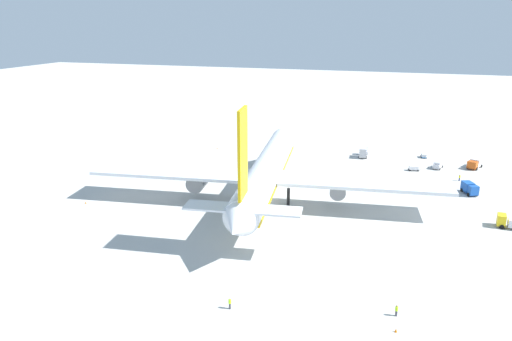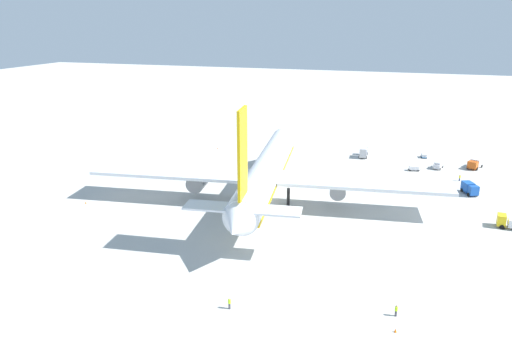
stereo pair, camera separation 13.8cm
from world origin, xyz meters
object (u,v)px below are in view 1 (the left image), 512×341
(service_truck_3, at_px, (363,152))
(service_van, at_px, (438,165))
(ground_worker_3, at_px, (397,311))
(traffic_cone_1, at_px, (396,330))
(traffic_cone_0, at_px, (217,148))
(ground_worker_2, at_px, (460,178))
(baggage_cart_0, at_px, (414,168))
(service_truck_4, at_px, (511,222))
(service_truck_0, at_px, (475,163))
(service_truck_1, at_px, (470,188))
(airliner, at_px, (266,172))
(traffic_cone_2, at_px, (86,202))
(baggage_cart_2, at_px, (424,155))
(ground_worker_1, at_px, (230,303))

(service_truck_3, distance_m, service_van, 21.91)
(ground_worker_3, height_order, traffic_cone_1, ground_worker_3)
(service_truck_3, height_order, traffic_cone_0, service_truck_3)
(ground_worker_2, height_order, traffic_cone_0, ground_worker_2)
(baggage_cart_0, distance_m, traffic_cone_0, 60.66)
(service_truck_4, xyz_separation_m, baggage_cart_0, (34.13, 18.46, -0.59))
(service_truck_0, relative_size, service_truck_1, 1.22)
(airliner, height_order, ground_worker_3, airliner)
(airliner, bearing_deg, traffic_cone_2, 108.68)
(airliner, relative_size, traffic_cone_1, 145.20)
(service_truck_1, height_order, service_truck_4, service_truck_1)
(service_truck_1, height_order, ground_worker_2, service_truck_1)
(service_truck_3, distance_m, traffic_cone_0, 46.03)
(ground_worker_3, xyz_separation_m, traffic_cone_1, (-3.80, -0.10, -0.60))
(airliner, height_order, service_truck_4, airliner)
(service_van, bearing_deg, service_truck_0, -70.16)
(baggage_cart_2, bearing_deg, service_truck_3, 105.21)
(service_truck_1, distance_m, traffic_cone_2, 89.90)
(service_truck_3, bearing_deg, traffic_cone_0, 95.99)
(service_van, bearing_deg, traffic_cone_1, 173.84)
(service_truck_4, xyz_separation_m, service_van, (38.41, 11.99, -0.28))
(airliner, height_order, service_truck_1, airliner)
(service_truck_3, relative_size, traffic_cone_1, 11.65)
(traffic_cone_1, bearing_deg, service_truck_3, 8.31)
(service_truck_4, distance_m, ground_worker_1, 61.41)
(ground_worker_2, bearing_deg, service_truck_4, -165.92)
(traffic_cone_0, height_order, traffic_cone_1, same)
(service_van, bearing_deg, service_truck_1, -162.43)
(ground_worker_2, bearing_deg, traffic_cone_0, 81.42)
(service_truck_0, height_order, baggage_cart_0, service_truck_0)
(ground_worker_3, bearing_deg, baggage_cart_0, -1.80)
(baggage_cart_2, height_order, traffic_cone_1, baggage_cart_2)
(airliner, height_order, traffic_cone_2, airliner)
(traffic_cone_0, bearing_deg, ground_worker_1, -156.87)
(traffic_cone_1, height_order, traffic_cone_2, same)
(baggage_cart_0, height_order, traffic_cone_0, baggage_cart_0)
(traffic_cone_1, bearing_deg, service_van, -6.16)
(baggage_cart_0, xyz_separation_m, baggage_cart_2, (14.75, -2.90, -0.06))
(service_truck_3, height_order, ground_worker_3, service_truck_3)
(service_truck_4, height_order, ground_worker_2, service_truck_4)
(service_truck_4, xyz_separation_m, ground_worker_2, (28.47, 7.14, -0.46))
(service_truck_1, xyz_separation_m, service_truck_4, (-18.77, -5.77, -0.19))
(service_truck_0, height_order, service_truck_4, service_truck_4)
(service_truck_0, height_order, service_truck_3, service_truck_3)
(ground_worker_2, bearing_deg, service_truck_0, -20.75)
(service_van, bearing_deg, service_truck_3, 74.94)
(service_truck_0, relative_size, service_van, 1.41)
(service_truck_1, height_order, ground_worker_1, service_truck_1)
(airliner, relative_size, ground_worker_2, 47.55)
(service_van, distance_m, ground_worker_2, 11.06)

